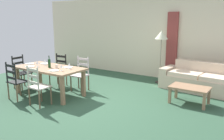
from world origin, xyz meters
TOP-DOWN VIEW (x-y plane):
  - ground_plane at (0.00, 0.00)m, footprint 9.60×9.60m
  - wall_far at (0.00, 3.30)m, footprint 9.60×0.16m
  - curtain_panel_left at (0.69, 3.16)m, footprint 0.35×0.08m
  - dining_table at (-1.42, -0.13)m, footprint 1.90×0.96m
  - dining_chair_near_left at (-1.83, -0.87)m, footprint 0.43×0.41m
  - dining_chair_near_right at (-1.01, -0.87)m, footprint 0.43×0.41m
  - dining_chair_far_left at (-1.86, 0.63)m, footprint 0.44×0.42m
  - dining_chair_far_right at (-0.99, 0.62)m, footprint 0.44×0.42m
  - dining_chair_head_west at (-2.61, -0.15)m, footprint 0.41×0.43m
  - dinner_plate_near_left at (-1.87, -0.38)m, footprint 0.24×0.24m
  - fork_near_left at (-2.02, -0.38)m, footprint 0.03×0.17m
  - dinner_plate_near_right at (-0.97, -0.38)m, footprint 0.24×0.24m
  - fork_near_right at (-1.12, -0.38)m, footprint 0.02×0.17m
  - dinner_plate_far_left at (-1.87, 0.12)m, footprint 0.24×0.24m
  - fork_far_left at (-2.02, 0.12)m, footprint 0.03×0.17m
  - dinner_plate_far_right at (-0.97, 0.12)m, footprint 0.24×0.24m
  - fork_far_right at (-1.12, 0.12)m, footprint 0.03×0.17m
  - dinner_plate_head_west at (-2.20, -0.13)m, footprint 0.24×0.24m
  - fork_head_west at (-2.35, -0.13)m, footprint 0.02×0.17m
  - wine_bottle at (-1.37, -0.17)m, footprint 0.07×0.07m
  - wine_glass_near_left at (-1.74, -0.25)m, footprint 0.06×0.06m
  - wine_glass_near_right at (-0.84, -0.26)m, footprint 0.06×0.06m
  - wine_glass_far_left at (-1.72, -0.00)m, footprint 0.06×0.06m
  - wine_glass_far_right at (-0.82, -0.00)m, footprint 0.06×0.06m
  - coffee_cup_primary at (-1.16, -0.11)m, footprint 0.07×0.07m
  - couch at (1.90, 2.45)m, footprint 2.34×0.99m
  - coffee_table at (1.89, 1.24)m, footprint 0.90×0.56m
  - standing_lamp at (0.54, 2.64)m, footprint 0.40×0.40m

SIDE VIEW (x-z plane):
  - ground_plane at x=0.00m, z-range -0.02..0.00m
  - couch at x=1.90m, z-range -0.11..0.69m
  - coffee_table at x=1.89m, z-range 0.15..0.57m
  - dining_chair_near_left at x=-1.83m, z-range 0.00..0.96m
  - dining_chair_near_right at x=-1.01m, z-range 0.00..0.96m
  - dining_chair_far_left at x=-1.86m, z-range 0.00..0.96m
  - dining_chair_far_right at x=-0.99m, z-range 0.00..0.96m
  - dining_chair_head_west at x=-2.61m, z-range 0.00..0.96m
  - dining_table at x=-1.42m, z-range 0.29..1.04m
  - fork_near_left at x=-2.02m, z-range 0.75..0.76m
  - fork_near_right at x=-1.12m, z-range 0.75..0.76m
  - fork_far_left at x=-2.02m, z-range 0.75..0.76m
  - fork_far_right at x=-1.12m, z-range 0.75..0.76m
  - fork_head_west at x=-2.35m, z-range 0.75..0.76m
  - dinner_plate_near_left at x=-1.87m, z-range 0.75..0.77m
  - dinner_plate_near_right at x=-0.97m, z-range 0.75..0.77m
  - dinner_plate_far_left at x=-1.87m, z-range 0.75..0.77m
  - dinner_plate_far_right at x=-0.97m, z-range 0.75..0.77m
  - dinner_plate_head_west at x=-2.20m, z-range 0.75..0.77m
  - coffee_cup_primary at x=-1.16m, z-range 0.75..0.84m
  - wine_glass_near_left at x=-1.74m, z-range 0.78..0.94m
  - wine_glass_near_right at x=-0.84m, z-range 0.78..0.94m
  - wine_glass_far_left at x=-1.72m, z-range 0.78..0.94m
  - wine_glass_far_right at x=-0.82m, z-range 0.78..0.94m
  - wine_bottle at x=-1.37m, z-range 0.71..1.03m
  - curtain_panel_left at x=0.69m, z-range 0.00..2.20m
  - wall_far at x=0.00m, z-range 0.00..2.70m
  - standing_lamp at x=0.54m, z-range 0.59..2.23m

